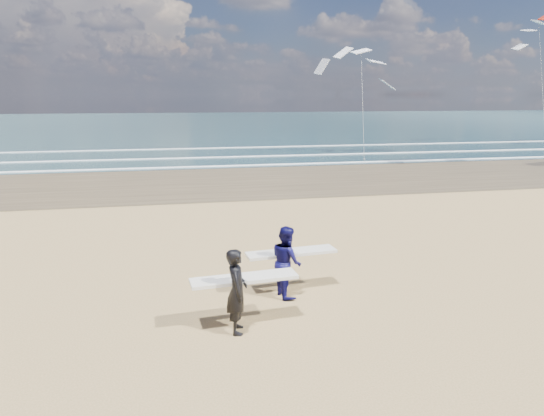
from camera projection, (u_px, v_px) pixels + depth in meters
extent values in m
cube|color=#4A3B27|center=(509.00, 170.00, 30.80)|extent=(220.00, 12.00, 0.01)
cube|color=#1B373C|center=(298.00, 123.00, 82.34)|extent=(220.00, 100.00, 0.02)
cube|color=white|center=(465.00, 159.00, 35.37)|extent=(220.00, 0.50, 0.05)
cube|color=white|center=(432.00, 152.00, 39.86)|extent=(220.00, 0.50, 0.05)
cube|color=white|center=(397.00, 144.00, 46.06)|extent=(220.00, 0.50, 0.05)
imported|color=black|center=(237.00, 291.00, 9.57)|extent=(0.47, 0.67, 1.74)
cube|color=white|center=(244.00, 278.00, 9.91)|extent=(2.24, 0.72, 0.07)
imported|color=#0E0C47|center=(287.00, 261.00, 11.34)|extent=(0.76, 0.91, 1.69)
cube|color=white|center=(291.00, 252.00, 11.69)|extent=(2.24, 0.73, 0.07)
cube|color=slate|center=(364.00, 159.00, 35.27)|extent=(0.12, 0.12, 0.10)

